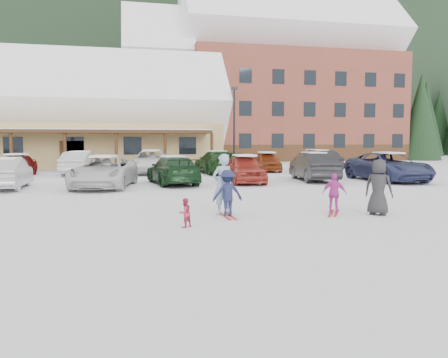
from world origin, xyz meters
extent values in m
plane|color=white|center=(0.00, 0.00, 0.00)|extent=(160.00, 160.00, 0.00)
cube|color=black|center=(0.00, 85.00, 19.00)|extent=(300.00, 70.00, 38.00)
cube|color=tan|center=(-9.00, 28.00, 1.80)|extent=(28.00, 10.00, 3.60)
cube|color=#422814|center=(-9.00, 21.80, 2.90)|extent=(25.20, 2.60, 0.25)
cube|color=white|center=(-9.00, 28.00, 5.54)|extent=(29.12, 9.69, 9.69)
cube|color=brown|center=(16.00, 38.00, 6.00)|extent=(24.00, 14.00, 12.00)
cube|color=brown|center=(0.50, 38.00, 4.50)|extent=(7.00, 12.60, 9.00)
cube|color=white|center=(16.00, 38.00, 14.69)|extent=(24.96, 13.57, 13.57)
cube|color=#422814|center=(16.00, 31.04, 0.90)|extent=(24.00, 0.10, 1.80)
cylinder|color=black|center=(5.89, 22.94, 3.20)|extent=(0.16, 0.16, 6.40)
cube|color=black|center=(5.89, 22.94, 6.52)|extent=(0.50, 0.25, 0.25)
cylinder|color=black|center=(30.00, 32.00, 0.66)|extent=(0.60, 0.60, 1.32)
cone|color=black|center=(30.00, 32.00, 6.27)|extent=(4.84, 4.84, 9.90)
cylinder|color=black|center=(6.00, 44.00, 0.54)|extent=(0.60, 0.60, 1.08)
cone|color=black|center=(6.00, 44.00, 5.13)|extent=(3.96, 3.96, 8.10)
cylinder|color=black|center=(34.00, 46.00, 0.69)|extent=(0.60, 0.60, 1.38)
cone|color=black|center=(34.00, 46.00, 6.55)|extent=(5.06, 5.06, 10.35)
imported|color=#8CA0C1|center=(0.09, 0.18, 0.91)|extent=(0.77, 0.62, 1.83)
imported|color=#B52B48|center=(-1.26, -1.50, 0.38)|extent=(0.46, 0.44, 0.75)
imported|color=#191F40|center=(0.16, -0.13, 0.68)|extent=(0.89, 0.52, 1.37)
cube|color=red|center=(0.16, -0.13, 0.01)|extent=(0.22, 1.40, 0.03)
imported|color=#C5329F|center=(3.44, -0.34, 0.62)|extent=(0.78, 0.63, 1.24)
cube|color=red|center=(3.44, -0.34, 0.01)|extent=(0.89, 1.30, 0.03)
imported|color=#28282A|center=(4.61, -0.85, 0.84)|extent=(0.95, 0.96, 1.68)
imported|color=#AFAFB5|center=(-8.12, 9.05, 0.71)|extent=(1.65, 4.35, 1.42)
imported|color=silver|center=(-3.82, 8.81, 0.75)|extent=(3.33, 5.72, 1.50)
imported|color=black|center=(-0.49, 9.69, 0.71)|extent=(2.65, 5.12, 1.42)
imported|color=#AD3428|center=(3.27, 9.67, 0.73)|extent=(1.94, 4.37, 1.46)
imported|color=black|center=(7.31, 10.00, 0.78)|extent=(2.21, 4.90, 1.56)
imported|color=navy|center=(11.28, 9.05, 0.78)|extent=(2.72, 5.68, 1.56)
imported|color=maroon|center=(-9.53, 16.71, 0.70)|extent=(1.98, 4.21, 1.39)
imported|color=#BCBDC1|center=(-5.77, 17.16, 0.76)|extent=(2.26, 4.80, 1.52)
imported|color=white|center=(-1.20, 17.34, 0.78)|extent=(3.41, 5.97, 1.57)
imported|color=#173815|center=(3.08, 16.30, 0.76)|extent=(2.56, 5.40, 1.52)
imported|color=maroon|center=(7.03, 17.61, 0.69)|extent=(2.06, 4.23, 1.39)
imported|color=black|center=(10.38, 16.38, 0.78)|extent=(1.92, 4.80, 1.55)
camera|label=1|loc=(-2.61, -12.50, 2.22)|focal=35.00mm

